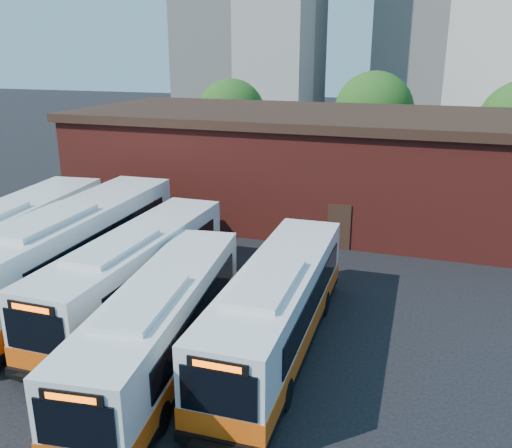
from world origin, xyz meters
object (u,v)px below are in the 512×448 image
(bus_midwest, at_px, (136,275))
(bus_mideast, at_px, (162,328))
(bus_east, at_px, (277,311))
(bus_farwest, at_px, (8,246))
(bus_west, at_px, (73,253))
(transit_worker, at_px, (115,438))

(bus_midwest, xyz_separation_m, bus_mideast, (2.97, -3.38, -0.08))
(bus_mideast, height_order, bus_east, bus_east)
(bus_farwest, distance_m, bus_east, 13.10)
(bus_east, bearing_deg, bus_mideast, -145.66)
(bus_west, relative_size, bus_east, 1.19)
(bus_midwest, distance_m, transit_worker, 8.94)
(bus_east, bearing_deg, bus_midwest, 168.32)
(bus_west, xyz_separation_m, bus_mideast, (6.40, -4.06, -0.31))
(bus_farwest, xyz_separation_m, bus_midwest, (6.85, -0.68, -0.13))
(bus_farwest, xyz_separation_m, bus_east, (12.98, -1.77, -0.18))
(bus_midwest, distance_m, bus_mideast, 4.50)
(transit_worker, bearing_deg, bus_west, 34.39)
(bus_west, distance_m, bus_east, 9.72)
(bus_farwest, bearing_deg, bus_west, -6.95)
(bus_mideast, bearing_deg, bus_midwest, 123.70)
(bus_farwest, xyz_separation_m, bus_mideast, (9.82, -4.06, -0.22))
(bus_west, bearing_deg, bus_mideast, -34.81)
(transit_worker, bearing_deg, bus_midwest, 20.59)
(bus_west, xyz_separation_m, bus_midwest, (3.42, -0.68, -0.23))
(bus_west, xyz_separation_m, bus_east, (9.56, -1.77, -0.27))
(bus_farwest, bearing_deg, bus_midwest, -12.58)
(bus_midwest, height_order, bus_mideast, bus_midwest)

